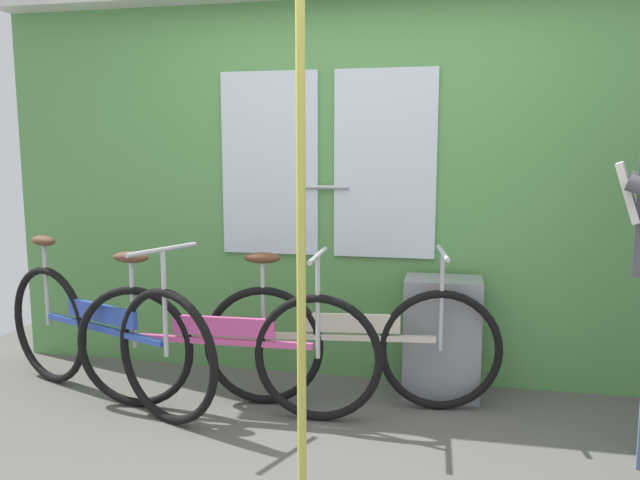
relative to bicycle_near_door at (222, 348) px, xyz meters
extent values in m
cube|color=#56934C|center=(0.63, 0.72, 0.77)|extent=(4.55, 0.08, 2.26)
cube|color=silver|center=(0.08, 0.67, 0.95)|extent=(0.60, 0.02, 1.10)
cube|color=silver|center=(0.78, 0.67, 0.95)|extent=(0.60, 0.02, 1.10)
cylinder|color=#B2B2B7|center=(0.43, 0.65, 0.81)|extent=(0.28, 0.02, 0.02)
torus|color=black|center=(0.51, 0.01, -0.02)|extent=(0.67, 0.06, 0.67)
torus|color=black|center=(-0.50, -0.01, -0.02)|extent=(0.67, 0.06, 0.67)
cube|color=#D14C93|center=(0.01, 0.00, 0.04)|extent=(0.96, 0.06, 0.03)
cube|color=#D14C93|center=(0.01, 0.00, 0.12)|extent=(0.56, 0.04, 0.10)
cylinder|color=#B7B7BC|center=(-0.50, -0.01, 0.22)|extent=(0.02, 0.02, 0.49)
ellipsoid|color=brown|center=(-0.50, -0.01, 0.47)|extent=(0.20, 0.10, 0.06)
cylinder|color=#B7B7BC|center=(0.51, 0.01, 0.24)|extent=(0.02, 0.02, 0.53)
cylinder|color=#B7B7BC|center=(0.51, 0.01, 0.51)|extent=(0.04, 0.44, 0.02)
torus|color=black|center=(-0.24, -0.17, -0.01)|extent=(0.67, 0.31, 0.71)
torus|color=black|center=(-1.19, 0.23, -0.01)|extent=(0.67, 0.31, 0.71)
cube|color=#2D4CB2|center=(-0.71, 0.03, 0.05)|extent=(0.92, 0.41, 0.03)
cube|color=#2D4CB2|center=(-0.71, 0.03, 0.14)|extent=(0.53, 0.24, 0.10)
cylinder|color=#B7B7BC|center=(-1.19, 0.23, 0.25)|extent=(0.02, 0.02, 0.51)
ellipsoid|color=brown|center=(-1.19, 0.23, 0.50)|extent=(0.22, 0.16, 0.06)
cylinder|color=#B7B7BC|center=(-0.24, -0.17, 0.27)|extent=(0.02, 0.02, 0.55)
cylinder|color=#B7B7BC|center=(-0.24, -0.17, 0.54)|extent=(0.19, 0.42, 0.02)
torus|color=black|center=(1.13, 0.28, -0.03)|extent=(0.66, 0.12, 0.66)
torus|color=black|center=(0.18, 0.17, -0.03)|extent=(0.66, 0.12, 0.66)
cube|color=beige|center=(0.65, 0.23, 0.03)|extent=(0.91, 0.14, 0.03)
cube|color=beige|center=(0.65, 0.23, 0.11)|extent=(0.53, 0.09, 0.10)
cylinder|color=#B7B7BC|center=(0.18, 0.17, 0.21)|extent=(0.02, 0.02, 0.49)
ellipsoid|color=brown|center=(0.18, 0.17, 0.46)|extent=(0.21, 0.11, 0.06)
cylinder|color=#B7B7BC|center=(1.13, 0.28, 0.23)|extent=(0.02, 0.02, 0.53)
cylinder|color=#B7B7BC|center=(1.13, 0.28, 0.50)|extent=(0.08, 0.44, 0.02)
cube|color=silver|center=(1.91, -0.09, 0.86)|extent=(0.19, 0.36, 0.26)
cube|color=gray|center=(1.14, 0.50, -0.02)|extent=(0.43, 0.28, 0.68)
cylinder|color=#C6C14C|center=(0.61, -0.76, 0.77)|extent=(0.04, 0.04, 2.26)
camera|label=1|loc=(1.16, -3.01, 1.03)|focal=35.11mm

